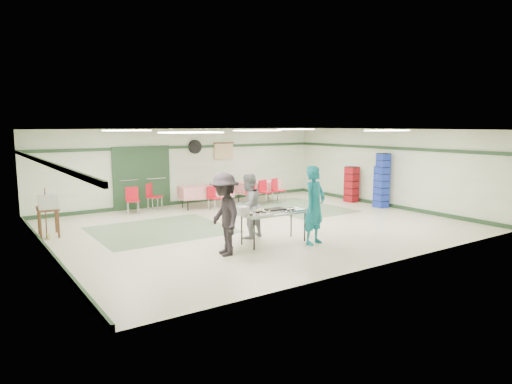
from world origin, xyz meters
TOP-DOWN VIEW (x-y plane):
  - floor at (0.00, 0.00)m, footprint 11.00×11.00m
  - ceiling at (0.00, 0.00)m, footprint 11.00×11.00m
  - wall_back at (0.00, 4.50)m, footprint 11.00×0.00m
  - wall_front at (0.00, -4.50)m, footprint 11.00×0.00m
  - wall_left at (-5.50, 0.00)m, footprint 0.00×9.00m
  - wall_right at (5.50, 0.00)m, footprint 0.00×9.00m
  - trim_back at (0.00, 4.47)m, footprint 11.00×0.06m
  - baseboard_back at (0.00, 4.47)m, footprint 11.00×0.06m
  - trim_left at (-5.47, 0.00)m, footprint 0.06×9.00m
  - baseboard_left at (-5.47, 0.00)m, footprint 0.06×9.00m
  - trim_right at (5.47, 0.00)m, footprint 0.06×9.00m
  - baseboard_right at (5.47, 0.00)m, footprint 0.06×9.00m
  - green_patch_a at (-2.50, 1.00)m, footprint 3.50×3.00m
  - green_patch_b at (2.80, 1.50)m, footprint 2.50×3.50m
  - double_door_left at (-2.20, 4.44)m, footprint 0.90×0.06m
  - double_door_right at (-1.25, 4.44)m, footprint 0.90×0.06m
  - door_frame at (-1.73, 4.42)m, footprint 2.00×0.03m
  - wall_fan at (0.30, 4.44)m, footprint 0.50×0.10m
  - scroll_banner at (1.50, 4.44)m, footprint 0.80×0.02m
  - serving_table at (-0.77, -1.84)m, footprint 1.72×0.73m
  - sheet_tray_right at (-0.30, -1.92)m, footprint 0.63×0.48m
  - sheet_tray_mid at (-0.90, -1.74)m, footprint 0.64×0.49m
  - sheet_tray_left at (-1.33, -1.94)m, footprint 0.63×0.49m
  - baking_pan at (-0.71, -1.82)m, footprint 0.47×0.30m
  - foam_box_stack at (-1.62, -1.78)m, footprint 0.24×0.22m
  - volunteer_teal at (-0.01, -2.44)m, footprint 0.78×0.63m
  - volunteer_grey at (-1.00, -1.07)m, footprint 0.94×0.81m
  - volunteer_dark at (-2.26, -2.06)m, footprint 0.88×1.28m
  - dining_table_a at (2.33, 3.34)m, footprint 1.75×0.88m
  - dining_table_b at (0.13, 3.34)m, footprint 1.89×1.03m
  - chair_a at (2.22, 2.77)m, footprint 0.48×0.48m
  - chair_b at (1.63, 2.77)m, footprint 0.44×0.44m
  - chair_c at (2.77, 2.77)m, footprint 0.55×0.55m
  - chair_d at (0.10, 2.77)m, footprint 0.45×0.45m
  - chair_loose_a at (-1.63, 3.80)m, footprint 0.60×0.60m
  - chair_loose_b at (-2.36, 3.62)m, footprint 0.48×0.48m
  - crate_stack_blue_a at (5.15, -0.02)m, footprint 0.42×0.42m
  - crate_stack_red at (5.15, 1.35)m, footprint 0.44×0.44m
  - crate_stack_blue_b at (5.15, -0.09)m, footprint 0.42×0.42m
  - printer_table at (-5.15, 1.97)m, footprint 0.59×0.84m
  - office_printer at (-5.15, 1.79)m, footprint 0.50×0.45m
  - broom at (-5.23, 1.75)m, footprint 0.04×0.21m

SIDE VIEW (x-z plane):
  - floor at x=0.00m, z-range 0.00..0.00m
  - green_patch_a at x=-2.50m, z-range 0.00..0.01m
  - green_patch_b at x=2.80m, z-range 0.00..0.01m
  - baseboard_back at x=0.00m, z-range 0.00..0.12m
  - baseboard_left at x=-5.47m, z-range 0.00..0.12m
  - baseboard_right at x=5.47m, z-range 0.00..0.12m
  - chair_b at x=1.63m, z-range 0.09..0.88m
  - chair_d at x=0.10m, z-range 0.09..0.89m
  - chair_a at x=2.22m, z-range 0.10..0.96m
  - chair_loose_b at x=-2.36m, z-range 0.10..0.96m
  - chair_c at x=2.77m, z-range 0.10..0.99m
  - chair_loose_a at x=-1.63m, z-range 0.10..1.02m
  - dining_table_a at x=2.33m, z-range 0.19..0.95m
  - dining_table_b at x=0.13m, z-range 0.19..0.95m
  - printer_table at x=-5.15m, z-range 0.25..1.00m
  - crate_stack_red at x=5.15m, z-range 0.00..1.31m
  - broom at x=-5.23m, z-range 0.03..1.29m
  - serving_table at x=-0.77m, z-range 0.33..1.09m
  - crate_stack_blue_a at x=5.15m, z-range 0.00..1.43m
  - sheet_tray_right at x=-0.30m, z-range 0.76..0.78m
  - sheet_tray_mid at x=-0.90m, z-range 0.76..0.78m
  - sheet_tray_left at x=-1.33m, z-range 0.76..0.78m
  - baking_pan at x=-0.71m, z-range 0.76..0.84m
  - volunteer_grey at x=-1.00m, z-range 0.00..1.64m
  - foam_box_stack at x=-1.62m, z-range 0.76..0.97m
  - volunteer_dark at x=-2.26m, z-range 0.00..1.81m
  - office_printer at x=-5.15m, z-range 0.75..1.11m
  - crate_stack_blue_b at x=5.15m, z-range 0.00..1.88m
  - volunteer_teal at x=-0.01m, z-range 0.00..1.88m
  - double_door_left at x=-2.20m, z-range 0.00..2.10m
  - double_door_right at x=-1.25m, z-range 0.00..2.10m
  - door_frame at x=-1.73m, z-range -0.02..2.12m
  - wall_back at x=0.00m, z-range -4.15..6.85m
  - wall_front at x=0.00m, z-range -4.15..6.85m
  - wall_left at x=-5.50m, z-range -3.15..5.85m
  - wall_right at x=5.50m, z-range -3.15..5.85m
  - scroll_banner at x=1.50m, z-range 1.55..2.15m
  - trim_back at x=0.00m, z-range 2.00..2.10m
  - trim_left at x=-5.47m, z-range 2.00..2.10m
  - trim_right at x=5.47m, z-range 2.00..2.10m
  - wall_fan at x=0.30m, z-range 1.80..2.30m
  - ceiling at x=0.00m, z-range 2.70..2.70m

